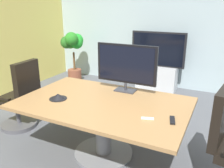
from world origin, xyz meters
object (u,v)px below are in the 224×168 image
Objects in this scene: potted_plant at (73,49)px; conference_table at (103,114)px; tv_monitor at (126,65)px; remote_control at (172,120)px; wall_display_unit at (157,70)px; conference_phone at (58,97)px; office_chair_left at (21,101)px.

conference_table is at bearing -48.47° from potted_plant.
remote_control is at bearing -38.24° from tv_monitor.
tv_monitor is 2.38m from wall_display_unit.
tv_monitor is 0.67× the size of potted_plant.
remote_control is (0.98, -2.89, 0.31)m from wall_display_unit.
wall_display_unit is (-0.10, 2.76, -0.13)m from conference_table.
conference_phone is (-0.54, -0.18, 0.20)m from conference_table.
tv_monitor is at bearing -40.88° from potted_plant.
potted_plant is 3.94m from remote_control.
conference_phone is at bearing 166.93° from remote_control.
potted_plant is 3.04m from conference_phone.
office_chair_left reaches higher than conference_phone.
wall_display_unit reaches higher than potted_plant.
remote_control is (0.78, -0.61, -0.35)m from tv_monitor.
potted_plant reaches higher than conference_phone.
office_chair_left is at bearing 177.81° from conference_table.
wall_display_unit is at bearing 9.70° from potted_plant.
office_chair_left is (-1.48, 0.06, -0.11)m from conference_table.
conference_table is at bearing -87.87° from wall_display_unit.
wall_display_unit is 5.95× the size of conference_phone.
conference_table is 9.32× the size of conference_phone.
conference_table is at bearing 17.95° from conference_phone.
conference_table is at bearing 156.52° from remote_control.
conference_table is 0.60m from conference_phone.
wall_display_unit reaches higher than conference_phone.
office_chair_left is 2.38m from remote_control.
tv_monitor is 4.94× the size of remote_control.
wall_display_unit is 1.04× the size of potted_plant.
tv_monitor is at bearing 78.47° from conference_table.
remote_control is (0.87, -0.13, 0.18)m from conference_table.
conference_table is 1.88× the size of office_chair_left.
wall_display_unit is at bearing 92.13° from conference_table.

